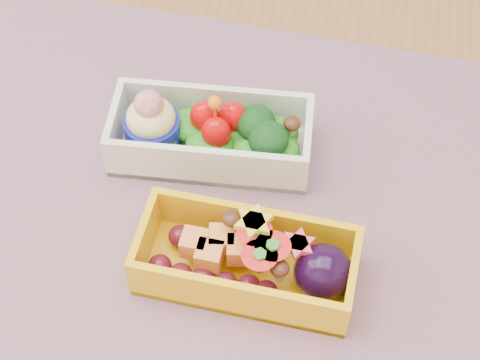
% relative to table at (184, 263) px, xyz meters
% --- Properties ---
extents(table, '(1.20, 0.80, 0.75)m').
position_rel_table_xyz_m(table, '(0.00, 0.00, 0.00)').
color(table, brown).
rests_on(table, ground).
extents(placemat, '(0.57, 0.45, 0.00)m').
position_rel_table_xyz_m(placemat, '(0.04, -0.01, 0.10)').
color(placemat, '#9A6A72').
rests_on(placemat, table).
extents(bento_white, '(0.16, 0.08, 0.07)m').
position_rel_table_xyz_m(bento_white, '(0.02, 0.05, 0.12)').
color(bento_white, silver).
rests_on(bento_white, placemat).
extents(bento_yellow, '(0.16, 0.08, 0.05)m').
position_rel_table_xyz_m(bento_yellow, '(0.07, -0.06, 0.12)').
color(bento_yellow, '#EFB10C').
rests_on(bento_yellow, placemat).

